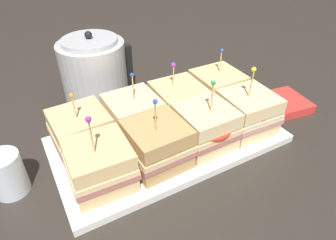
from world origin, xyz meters
name	(u,v)px	position (x,y,z in m)	size (l,w,h in m)	color
ground_plane	(168,143)	(0.00, 0.00, 0.00)	(6.00, 6.00, 0.00)	#2D2823
serving_platter	(168,140)	(0.00, 0.00, 0.01)	(0.53, 0.29, 0.02)	white
sandwich_front_far_left	(100,165)	(-0.18, -0.06, 0.06)	(0.13, 0.13, 0.17)	#DBB77A
sandwich_front_center_left	(157,145)	(-0.06, -0.06, 0.07)	(0.13, 0.13, 0.17)	tan
sandwich_front_center_right	(205,127)	(0.06, -0.06, 0.07)	(0.12, 0.13, 0.17)	beige
sandwich_front_far_right	(247,112)	(0.18, -0.06, 0.07)	(0.13, 0.13, 0.17)	beige
sandwich_back_far_left	(81,132)	(-0.19, 0.06, 0.06)	(0.13, 0.13, 0.15)	#DBB77A
sandwich_back_center_left	(133,115)	(-0.06, 0.06, 0.06)	(0.12, 0.12, 0.16)	beige
sandwich_back_center_right	(178,102)	(0.06, 0.06, 0.06)	(0.12, 0.12, 0.15)	#DBB77A
sandwich_back_far_right	(217,90)	(0.19, 0.06, 0.07)	(0.12, 0.13, 0.16)	#DBB77A
kettle_steel	(94,71)	(-0.08, 0.28, 0.09)	(0.20, 0.18, 0.20)	#B7BABF
drinking_glass	(7,174)	(-0.35, 0.02, 0.05)	(0.07, 0.07, 0.09)	silver
napkin_stack	(284,103)	(0.37, -0.02, 0.01)	(0.13, 0.13, 0.02)	red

